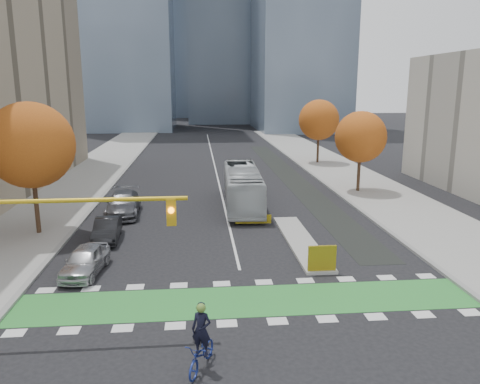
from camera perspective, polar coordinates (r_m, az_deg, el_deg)
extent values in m
plane|color=black|center=(19.40, 1.36, -15.06)|extent=(300.00, 300.00, 0.00)
cube|color=gray|center=(39.82, -21.88, -1.28)|extent=(7.00, 120.00, 0.15)
cube|color=gray|center=(41.16, 17.03, -0.48)|extent=(7.00, 120.00, 0.15)
cube|color=gray|center=(38.95, -16.94, -1.20)|extent=(0.30, 120.00, 0.16)
cube|color=gray|center=(39.98, 12.38, -0.60)|extent=(0.30, 120.00, 0.16)
cube|color=#2B8633|center=(20.73, 0.87, -13.13)|extent=(20.00, 3.00, 0.01)
cube|color=silver|center=(57.81, -3.20, 3.63)|extent=(0.15, 70.00, 0.01)
cube|color=black|center=(48.85, 6.07, 1.92)|extent=(2.50, 50.00, 0.01)
cube|color=gray|center=(28.20, 7.38, -5.95)|extent=(1.60, 10.00, 0.16)
cube|color=yellow|center=(23.58, 9.97, -7.96)|extent=(1.40, 0.12, 1.30)
cylinder|color=#332114|center=(31.39, -23.68, -0.20)|extent=(0.28, 0.28, 5.25)
sphere|color=#953D12|center=(30.92, -24.17, 5.23)|extent=(5.20, 5.20, 5.20)
cylinder|color=#332114|center=(42.05, 14.31, 3.01)|extent=(0.28, 0.28, 4.55)
sphere|color=#953D12|center=(41.71, 14.50, 6.53)|extent=(4.40, 4.40, 4.40)
cylinder|color=#332114|center=(57.32, 9.50, 5.87)|extent=(0.28, 0.28, 4.90)
sphere|color=#953D12|center=(57.07, 9.60, 8.67)|extent=(4.80, 4.80, 4.80)
cylinder|color=#BF9914|center=(17.60, -19.87, -0.98)|extent=(8.20, 0.16, 0.16)
cube|color=#BF9914|center=(17.17, -8.37, -2.40)|extent=(0.35, 0.28, 1.00)
sphere|color=orange|center=(16.97, -8.41, -2.23)|extent=(0.22, 0.22, 0.22)
imported|color=navy|center=(16.14, -4.67, -19.12)|extent=(1.41, 2.12, 1.06)
imported|color=black|center=(15.69, -4.73, -16.34)|extent=(0.77, 0.65, 1.79)
sphere|color=#597F2D|center=(15.35, -4.78, -13.91)|extent=(0.30, 0.30, 0.30)
imported|color=silver|center=(36.01, 0.30, 0.65)|extent=(3.03, 11.15, 3.08)
imported|color=#A4A5A9|center=(24.47, -18.36, -7.93)|extent=(2.05, 4.20, 1.38)
imported|color=black|center=(29.31, -15.91, -4.43)|extent=(1.61, 4.08, 1.32)
imported|color=#55555B|center=(34.79, -14.05, -1.40)|extent=(2.56, 5.70, 1.62)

